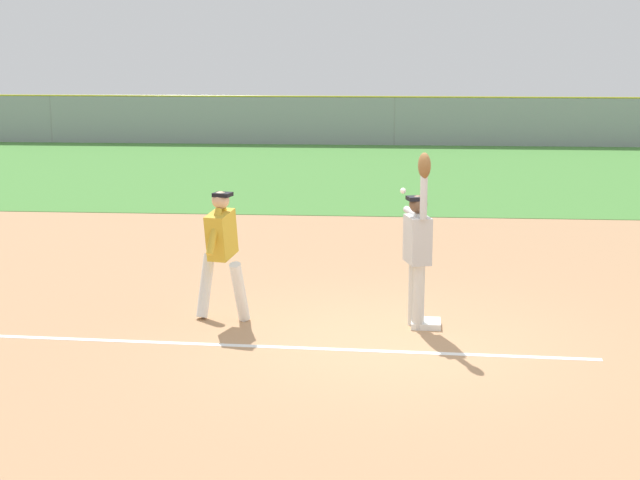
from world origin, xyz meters
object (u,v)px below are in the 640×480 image
at_px(fielder, 418,242).
at_px(parked_car_green, 219,120).
at_px(baseball, 403,191).
at_px(first_base, 426,323).
at_px(parked_car_red, 381,119).
at_px(runner, 222,246).
at_px(parked_car_tan, 514,121).

xyz_separation_m(fielder, parked_car_green, (-7.32, 25.60, -0.45)).
bearing_deg(baseball, parked_car_green, 105.57).
xyz_separation_m(first_base, fielder, (-0.13, -0.04, 1.08)).
bearing_deg(first_base, baseball, 176.74).
bearing_deg(parked_car_red, fielder, -93.99).
distance_m(first_base, runner, 2.84).
xyz_separation_m(first_base, runner, (-2.67, 0.09, 0.96)).
relative_size(runner, parked_car_red, 0.38).
bearing_deg(runner, baseball, 11.66).
relative_size(fielder, baseball, 30.81).
bearing_deg(baseball, parked_car_red, 91.43).
xyz_separation_m(runner, baseball, (2.34, -0.08, 0.77)).
distance_m(runner, parked_car_tan, 26.58).
height_order(first_base, runner, runner).
height_order(first_base, fielder, fielder).
relative_size(runner, parked_car_green, 0.39).
distance_m(fielder, parked_car_green, 26.63).
height_order(baseball, parked_car_green, baseball).
xyz_separation_m(fielder, runner, (-2.54, 0.13, -0.12)).
bearing_deg(first_base, fielder, -162.46).
relative_size(first_base, parked_car_green, 0.09).
distance_m(baseball, parked_car_tan, 26.16).
relative_size(first_base, runner, 0.22).
bearing_deg(first_base, parked_car_green, 106.23).
xyz_separation_m(baseball, parked_car_tan, (4.60, 25.73, -1.09)).
height_order(first_base, parked_car_green, parked_car_green).
height_order(fielder, parked_car_red, fielder).
bearing_deg(parked_car_green, fielder, -73.70).
relative_size(fielder, runner, 1.33).
height_order(fielder, parked_car_green, fielder).
bearing_deg(first_base, parked_car_red, 92.14).
xyz_separation_m(runner, parked_car_green, (-4.77, 25.47, -0.32)).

